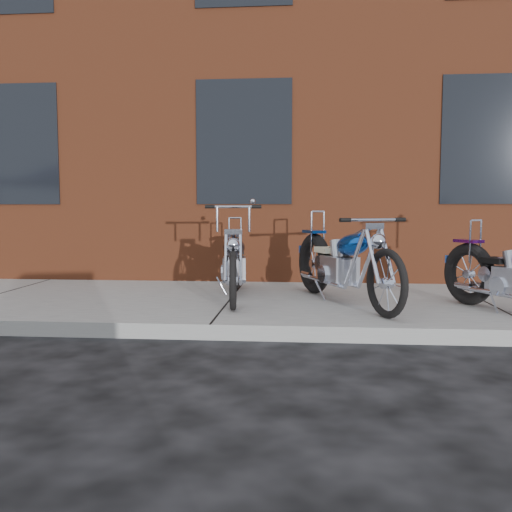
{
  "coord_description": "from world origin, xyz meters",
  "views": [
    {
      "loc": [
        0.86,
        -4.94,
        1.24
      ],
      "look_at": [
        0.37,
        0.8,
        0.73
      ],
      "focal_mm": 38.0,
      "sensor_mm": 36.0,
      "label": 1
    }
  ],
  "objects": [
    {
      "name": "ground",
      "position": [
        0.0,
        0.0,
        0.0
      ],
      "size": [
        120.0,
        120.0,
        0.0
      ],
      "primitive_type": "plane",
      "color": "black",
      "rests_on": "ground"
    },
    {
      "name": "sidewalk",
      "position": [
        0.0,
        1.5,
        0.07
      ],
      "size": [
        22.0,
        3.0,
        0.15
      ],
      "primitive_type": "cube",
      "color": "gray",
      "rests_on": "ground"
    },
    {
      "name": "building_brick",
      "position": [
        0.0,
        8.0,
        4.0
      ],
      "size": [
        22.0,
        10.0,
        8.0
      ],
      "primitive_type": "cube",
      "color": "brown",
      "rests_on": "ground"
    },
    {
      "name": "chopper_blue",
      "position": [
        1.33,
        1.29,
        0.59
      ],
      "size": [
        1.08,
        2.26,
        1.05
      ],
      "rotation": [
        0.0,
        0.0,
        -1.16
      ],
      "color": "black",
      "rests_on": "sidewalk"
    },
    {
      "name": "chopper_third",
      "position": [
        0.04,
        1.57,
        0.55
      ],
      "size": [
        0.54,
        2.21,
        1.13
      ],
      "rotation": [
        0.0,
        0.0,
        -1.46
      ],
      "color": "black",
      "rests_on": "sidewalk"
    }
  ]
}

